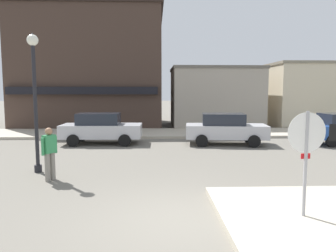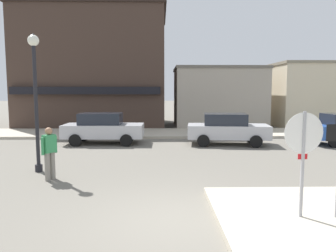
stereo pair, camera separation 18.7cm
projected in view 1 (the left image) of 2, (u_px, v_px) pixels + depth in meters
name	position (u px, v px, depth m)	size (l,w,h in m)	color
ground_plane	(183.00, 220.00, 6.87)	(160.00, 160.00, 0.00)	#6B665B
kerb_far	(165.00, 133.00, 20.33)	(80.00, 4.00, 0.15)	#B7AD99
stop_sign	(306.00, 150.00, 6.58)	(0.82, 0.11, 2.30)	#9E9EA3
lamp_post	(34.00, 83.00, 10.59)	(0.36, 0.36, 4.54)	black
parked_car_nearest	(101.00, 128.00, 16.60)	(4.03, 1.94, 1.56)	#B7B7BC
parked_car_second	(225.00, 128.00, 16.43)	(4.17, 2.22, 1.56)	#B7B7BC
pedestrian_crossing_near	(50.00, 152.00, 9.79)	(0.38, 0.51, 1.61)	gray
building_corner_shop	(93.00, 69.00, 25.41)	(10.79, 8.07, 8.70)	#3D2D26
building_storefront_left_near	(214.00, 97.00, 24.74)	(6.51, 5.38, 4.40)	#9E9384
building_storefront_left_mid	(312.00, 95.00, 25.17)	(6.72, 5.32, 4.75)	beige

